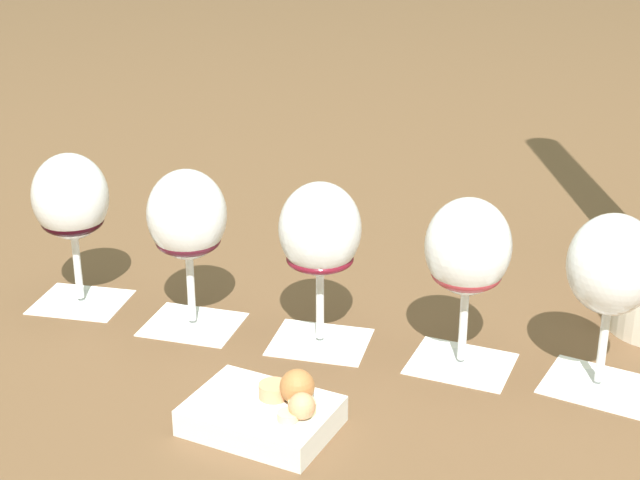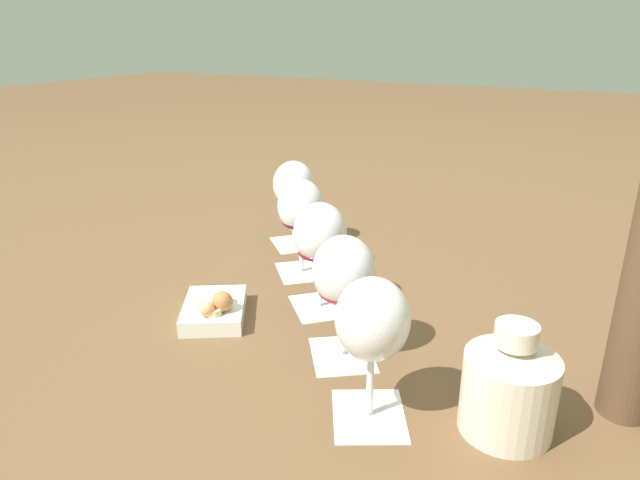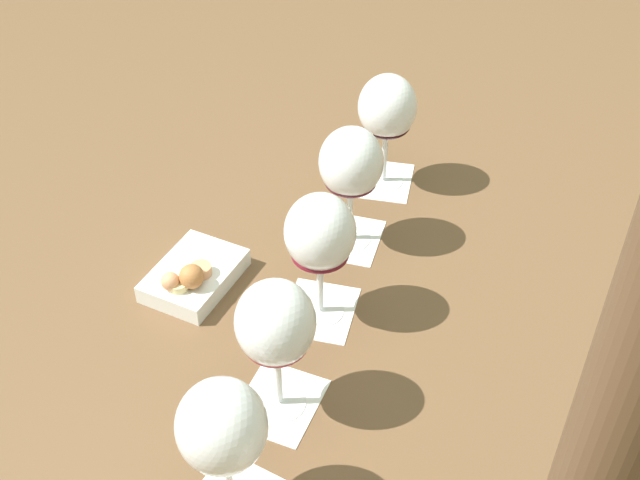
# 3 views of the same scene
# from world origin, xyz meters

# --- Properties ---
(ground_plane) EXTENTS (8.00, 8.00, 0.00)m
(ground_plane) POSITION_xyz_m (0.00, 0.00, 0.00)
(ground_plane) COLOR brown
(tasting_card_0) EXTENTS (0.13, 0.14, 0.00)m
(tasting_card_0) POSITION_xyz_m (-0.19, 0.24, 0.00)
(tasting_card_0) COLOR white
(tasting_card_0) RESTS_ON ground_plane
(tasting_card_1) EXTENTS (0.14, 0.14, 0.00)m
(tasting_card_1) POSITION_xyz_m (-0.10, 0.12, 0.00)
(tasting_card_1) COLOR white
(tasting_card_1) RESTS_ON ground_plane
(tasting_card_2) EXTENTS (0.14, 0.14, 0.00)m
(tasting_card_2) POSITION_xyz_m (0.00, 0.00, 0.00)
(tasting_card_2) COLOR white
(tasting_card_2) RESTS_ON ground_plane
(tasting_card_3) EXTENTS (0.14, 0.14, 0.00)m
(tasting_card_3) POSITION_xyz_m (0.10, -0.12, 0.00)
(tasting_card_3) COLOR white
(tasting_card_3) RESTS_ON ground_plane
(tasting_card_4) EXTENTS (0.14, 0.14, 0.00)m
(tasting_card_4) POSITION_xyz_m (0.19, -0.25, 0.00)
(tasting_card_4) COLOR white
(tasting_card_4) RESTS_ON ground_plane
(wine_glass_0) EXTENTS (0.09, 0.09, 0.19)m
(wine_glass_0) POSITION_xyz_m (-0.19, 0.24, 0.13)
(wine_glass_0) COLOR white
(wine_glass_0) RESTS_ON tasting_card_0
(wine_glass_1) EXTENTS (0.09, 0.09, 0.19)m
(wine_glass_1) POSITION_xyz_m (-0.10, 0.12, 0.13)
(wine_glass_1) COLOR white
(wine_glass_1) RESTS_ON tasting_card_1
(wine_glass_2) EXTENTS (0.09, 0.09, 0.19)m
(wine_glass_2) POSITION_xyz_m (0.00, 0.00, 0.13)
(wine_glass_2) COLOR white
(wine_glass_2) RESTS_ON tasting_card_2
(wine_glass_3) EXTENTS (0.09, 0.09, 0.19)m
(wine_glass_3) POSITION_xyz_m (0.10, -0.12, 0.13)
(wine_glass_3) COLOR white
(wine_glass_3) RESTS_ON tasting_card_3
(wine_glass_4) EXTENTS (0.09, 0.09, 0.19)m
(wine_glass_4) POSITION_xyz_m (0.19, -0.25, 0.13)
(wine_glass_4) COLOR white
(wine_glass_4) RESTS_ON tasting_card_4
(ceramic_vase) EXTENTS (0.11, 0.11, 0.14)m
(ceramic_vase) POSITION_xyz_m (-0.35, 0.18, 0.06)
(ceramic_vase) COLOR beige
(ceramic_vase) RESTS_ON ground_plane
(snack_dish) EXTENTS (0.16, 0.17, 0.06)m
(snack_dish) POSITION_xyz_m (0.14, 0.12, 0.02)
(snack_dish) COLOR white
(snack_dish) RESTS_ON ground_plane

